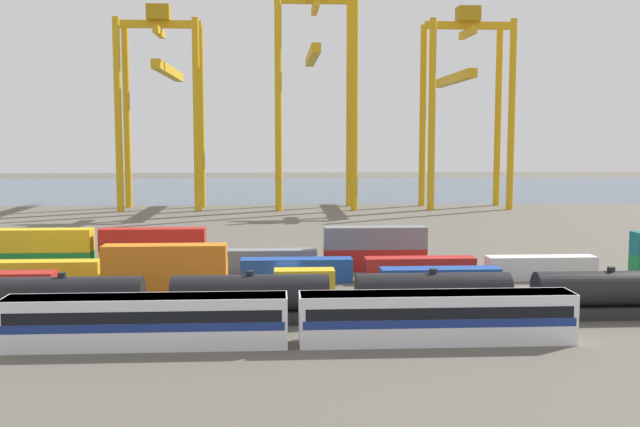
{
  "coord_description": "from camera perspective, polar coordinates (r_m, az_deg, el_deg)",
  "views": [
    {
      "loc": [
        -1.15,
        -79.25,
        15.86
      ],
      "look_at": [
        4.83,
        23.19,
        5.29
      ],
      "focal_mm": 42.33,
      "sensor_mm": 36.0,
      "label": 1
    }
  ],
  "objects": [
    {
      "name": "shipping_container_16",
      "position": [
        89.72,
        -12.52,
        -1.92
      ],
      "size": [
        12.1,
        2.44,
        2.6
      ],
      "primitive_type": "cube",
      "color": "#AD211C",
      "rests_on": "shipping_container_15"
    },
    {
      "name": "shipping_container_6",
      "position": [
        86.01,
        -20.21,
        -4.23
      ],
      "size": [
        12.1,
        2.44,
        2.6
      ],
      "primitive_type": "cube",
      "color": "gold",
      "rests_on": "ground_plane"
    },
    {
      "name": "gantry_crane_east",
      "position": [
        173.06,
        10.8,
        9.2
      ],
      "size": [
        18.88,
        35.27,
        43.77
      ],
      "color": "gold",
      "rests_on": "ground_plane"
    },
    {
      "name": "shipping_container_17",
      "position": [
        88.97,
        -4.17,
        -3.55
      ],
      "size": [
        12.1,
        2.44,
        2.6
      ],
      "primitive_type": "cube",
      "color": "slate",
      "rests_on": "ground_plane"
    },
    {
      "name": "shipping_container_10",
      "position": [
        87.36,
        16.34,
        -3.95
      ],
      "size": [
        12.1,
        2.44,
        2.6
      ],
      "primitive_type": "cube",
      "color": "silver",
      "rests_on": "ground_plane"
    },
    {
      "name": "shipping_container_3",
      "position": [
        76.02,
        -11.64,
        -3.29
      ],
      "size": [
        12.1,
        2.44,
        2.6
      ],
      "primitive_type": "cube",
      "color": "orange",
      "rests_on": "shipping_container_2"
    },
    {
      "name": "shipping_container_9",
      "position": [
        83.8,
        7.55,
        -4.18
      ],
      "size": [
        12.1,
        2.44,
        2.6
      ],
      "primitive_type": "cube",
      "color": "#AD211C",
      "rests_on": "ground_plane"
    },
    {
      "name": "shipping_container_7",
      "position": [
        83.09,
        -11.2,
        -4.32
      ],
      "size": [
        12.1,
        2.44,
        2.6
      ],
      "primitive_type": "cube",
      "color": "orange",
      "rests_on": "ground_plane"
    },
    {
      "name": "passenger_train",
      "position": [
        57.82,
        -2.03,
        -7.84
      ],
      "size": [
        43.2,
        3.14,
        3.9
      ],
      "color": "silver",
      "rests_on": "ground_plane"
    },
    {
      "name": "shipping_container_14",
      "position": [
        92.69,
        -20.48,
        -1.91
      ],
      "size": [
        12.1,
        2.44,
        2.6
      ],
      "primitive_type": "cube",
      "color": "gold",
      "rests_on": "shipping_container_13"
    },
    {
      "name": "harbour_water",
      "position": [
        229.21,
        -3.05,
        1.9
      ],
      "size": [
        400.0,
        110.0,
        0.01
      ],
      "primitive_type": "cube",
      "color": "#384C60",
      "rests_on": "ground_plane"
    },
    {
      "name": "shipping_container_1",
      "position": [
        79.63,
        -21.49,
        -5.07
      ],
      "size": [
        6.04,
        2.44,
        2.6
      ],
      "primitive_type": "cube",
      "color": "#AD211C",
      "rests_on": "ground_plane"
    },
    {
      "name": "shipping_container_15",
      "position": [
        90.1,
        -12.48,
        -3.56
      ],
      "size": [
        12.1,
        2.44,
        2.6
      ],
      "primitive_type": "cube",
      "color": "gold",
      "rests_on": "ground_plane"
    },
    {
      "name": "gantry_crane_central",
      "position": [
        168.01,
        -0.41,
        10.45
      ],
      "size": [
        17.64,
        34.61,
        48.86
      ],
      "color": "gold",
      "rests_on": "ground_plane"
    },
    {
      "name": "freight_tank_row",
      "position": [
        64.89,
        1.69,
        -6.32
      ],
      "size": [
        60.36,
        3.04,
        4.5
      ],
      "color": "#232326",
      "rests_on": "ground_plane"
    },
    {
      "name": "shipping_container_18",
      "position": [
        89.72,
        4.18,
        -3.47
      ],
      "size": [
        12.1,
        2.44,
        2.6
      ],
      "primitive_type": "cube",
      "color": "#AD211C",
      "rests_on": "ground_plane"
    },
    {
      "name": "ground_plane",
      "position": [
        120.3,
        -2.76,
        -1.7
      ],
      "size": [
        420.0,
        420.0,
        0.0
      ],
      "primitive_type": "plane",
      "color": "#5B564C"
    },
    {
      "name": "gantry_crane_west",
      "position": [
        170.43,
        -11.81,
        9.33
      ],
      "size": [
        17.85,
        39.32,
        43.49
      ],
      "color": "gold",
      "rests_on": "ground_plane"
    },
    {
      "name": "shipping_container_13",
      "position": [
        93.06,
        -20.42,
        -3.49
      ],
      "size": [
        12.1,
        2.44,
        2.6
      ],
      "primitive_type": "cube",
      "color": "#197538",
      "rests_on": "ground_plane"
    },
    {
      "name": "shipping_container_2",
      "position": [
        76.47,
        -11.6,
        -5.22
      ],
      "size": [
        12.1,
        2.44,
        2.6
      ],
      "primitive_type": "cube",
      "color": "orange",
      "rests_on": "ground_plane"
    },
    {
      "name": "shipping_container_19",
      "position": [
        89.33,
        4.19,
        -1.83
      ],
      "size": [
        12.1,
        2.44,
        2.6
      ],
      "primitive_type": "cube",
      "color": "slate",
      "rests_on": "shipping_container_18"
    },
    {
      "name": "shipping_container_4",
      "position": [
        75.73,
        -1.2,
        -5.2
      ],
      "size": [
        6.04,
        2.44,
        2.6
      ],
      "primitive_type": "cube",
      "color": "gold",
      "rests_on": "ground_plane"
    },
    {
      "name": "shipping_container_8",
      "position": [
        82.34,
        -1.78,
        -4.31
      ],
      "size": [
        12.1,
        2.44,
        2.6
      ],
      "primitive_type": "cube",
      "color": "#1C4299",
      "rests_on": "ground_plane"
    },
    {
      "name": "shipping_container_5",
      "position": [
        77.46,
        9.07,
        -5.03
      ],
      "size": [
        12.1,
        2.44,
        2.6
      ],
      "primitive_type": "cube",
      "color": "#1C4299",
      "rests_on": "ground_plane"
    }
  ]
}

